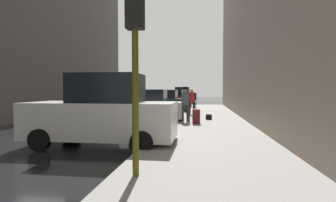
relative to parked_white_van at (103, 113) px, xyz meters
name	(u,v)px	position (x,y,z in m)	size (l,w,h in m)	color
ground_plane	(57,134)	(-2.65, 1.89, -1.03)	(120.00, 120.00, 0.00)	black
sidewalk	(210,136)	(3.35, 1.89, -0.96)	(4.00, 40.00, 0.15)	gray
parked_white_van	(103,113)	(0.00, 0.00, 0.00)	(4.61, 2.07, 2.25)	silver
parked_silver_sedan	(146,107)	(0.00, 6.21, -0.18)	(4.21, 2.09, 1.79)	#B7BABF
parked_dark_green_sedan	(163,102)	(0.00, 12.47, -0.18)	(4.26, 2.17, 1.79)	#193828
parked_red_hatchback	(171,99)	(0.00, 18.39, -0.18)	(4.22, 2.09, 1.79)	#B2191E
parked_gray_coupe	(177,98)	(0.00, 24.71, -0.18)	(4.21, 2.08, 1.79)	slate
parked_black_suv	(181,95)	(0.00, 31.12, 0.00)	(4.65, 2.16, 2.25)	black
fire_hydrant	(179,112)	(1.80, 6.97, -0.54)	(0.42, 0.22, 0.70)	red
traffic_light	(135,34)	(1.85, -3.13, 1.73)	(0.32, 0.32, 3.60)	#514C0F
pedestrian_with_beanie	(185,102)	(2.21, 5.56, 0.10)	(0.52, 0.45, 1.78)	#333338
pedestrian_in_red_jacket	(192,100)	(2.39, 9.68, 0.07)	(0.50, 0.41, 1.71)	black
rolling_suitcase	(196,116)	(2.79, 4.82, -0.54)	(0.39, 0.58, 1.04)	#591414
duffel_bag	(209,117)	(3.44, 6.68, -0.74)	(0.32, 0.44, 0.28)	black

